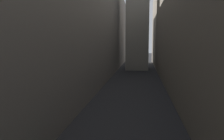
% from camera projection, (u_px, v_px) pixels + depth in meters
% --- Properties ---
extents(ground_plane, '(264.00, 264.00, 0.00)m').
position_uv_depth(ground_plane, '(134.00, 86.00, 41.97)').
color(ground_plane, '#232326').
extents(building_block_left, '(10.51, 108.00, 23.44)m').
position_uv_depth(building_block_left, '(78.00, 22.00, 43.92)').
color(building_block_left, slate).
rests_on(building_block_left, ground).
extents(building_block_right, '(12.71, 108.00, 24.00)m').
position_uv_depth(building_block_right, '(202.00, 19.00, 40.99)').
color(building_block_right, '#756B5B').
rests_on(building_block_right, ground).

